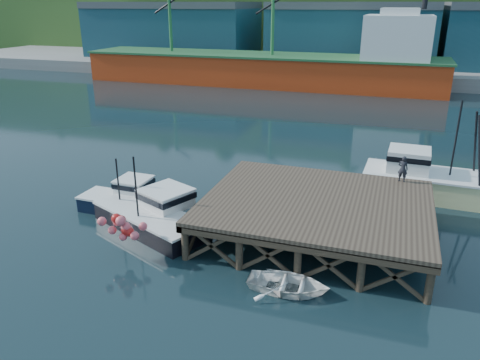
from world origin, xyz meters
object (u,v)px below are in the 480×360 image
at_px(boat_navy, 128,200).
at_px(boat_black, 154,214).
at_px(trawler, 438,178).
at_px(dinghy, 288,284).
at_px(dockworker, 403,169).

bearing_deg(boat_navy, boat_black, -29.59).
bearing_deg(boat_black, trawler, 56.32).
distance_m(trawler, dinghy, 15.28).
bearing_deg(boat_navy, dockworker, 18.61).
distance_m(trawler, dockworker, 4.46).
bearing_deg(trawler, dockworker, -121.78).
relative_size(boat_black, dockworker, 4.95).
bearing_deg(dockworker, boat_navy, 28.78).
relative_size(boat_black, dinghy, 2.12).
height_order(trawler, dinghy, trawler).
distance_m(boat_navy, boat_black, 3.09).
bearing_deg(dockworker, boat_black, 37.81).
distance_m(dinghy, dockworker, 11.41).
bearing_deg(boat_black, dinghy, 0.51).
relative_size(trawler, dockworker, 6.30).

